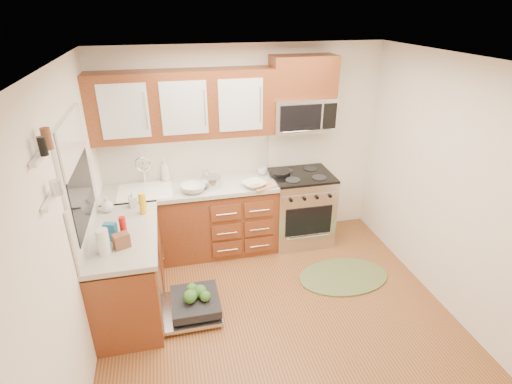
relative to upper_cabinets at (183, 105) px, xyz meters
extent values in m
plane|color=brown|center=(0.73, -1.57, -1.88)|extent=(3.50, 3.50, 0.00)
plane|color=white|center=(0.73, -1.57, 0.62)|extent=(3.50, 3.50, 0.00)
cube|color=white|center=(0.73, 0.18, -0.62)|extent=(3.50, 0.04, 2.50)
cube|color=white|center=(0.73, -3.33, -0.62)|extent=(3.50, 0.04, 2.50)
cube|color=white|center=(-1.02, -1.57, -0.62)|extent=(0.04, 3.50, 2.50)
cube|color=white|center=(2.48, -1.57, -0.62)|extent=(0.04, 3.50, 2.50)
cube|color=#5D2514|center=(0.00, -0.12, -1.45)|extent=(2.05, 0.60, 0.85)
cube|color=#5D2514|center=(-0.72, -1.05, -1.45)|extent=(0.60, 1.25, 0.85)
cube|color=#B2ACA3|center=(0.00, -0.14, -0.97)|extent=(2.07, 0.64, 0.05)
cube|color=#B2ACA3|center=(-0.71, -1.05, -0.97)|extent=(0.64, 1.27, 0.05)
cube|color=beige|center=(0.00, 0.16, -0.67)|extent=(2.05, 0.02, 0.57)
cube|color=beige|center=(-1.01, -1.05, -0.67)|extent=(0.02, 1.25, 0.57)
cube|color=#5D2514|center=(1.41, 0.00, 0.26)|extent=(0.76, 0.35, 0.47)
cube|color=white|center=(-0.98, -1.07, 0.00)|extent=(0.02, 0.96, 0.40)
cube|color=white|center=(-0.99, -1.92, 0.17)|extent=(0.04, 0.40, 0.03)
cube|color=white|center=(-0.99, -1.92, -0.12)|extent=(0.04, 0.40, 0.03)
cylinder|color=black|center=(1.12, -0.09, -0.90)|extent=(0.33, 0.33, 0.05)
cylinder|color=silver|center=(0.25, -0.21, -0.88)|extent=(0.29, 0.29, 0.13)
cube|color=tan|center=(0.85, -0.35, -0.94)|extent=(0.33, 0.27, 0.02)
cylinder|color=silver|center=(0.20, -0.07, -0.87)|extent=(0.12, 0.12, 0.15)
cylinder|color=white|center=(-0.84, -1.38, -0.83)|extent=(0.13, 0.13, 0.23)
cylinder|color=yellow|center=(-0.52, -0.70, -0.83)|extent=(0.09, 0.09, 0.23)
cylinder|color=red|center=(-0.69, -1.18, -0.84)|extent=(0.08, 0.08, 0.23)
cube|color=brown|center=(-0.70, -1.32, -0.88)|extent=(0.16, 0.14, 0.13)
cube|color=teal|center=(-0.80, -1.17, -0.86)|extent=(0.12, 0.09, 0.17)
imported|color=#999999|center=(0.74, -0.32, -0.92)|extent=(0.34, 0.34, 0.06)
imported|color=#999999|center=(0.02, -0.30, -0.91)|extent=(0.38, 0.38, 0.09)
imported|color=#999999|center=(0.93, 0.02, -0.90)|extent=(0.16, 0.16, 0.09)
imported|color=#999999|center=(-0.27, 0.10, -0.81)|extent=(0.14, 0.14, 0.28)
imported|color=#999999|center=(-0.63, -0.52, -0.86)|extent=(0.10, 0.10, 0.18)
imported|color=#999999|center=(-0.90, -0.58, -0.87)|extent=(0.16, 0.16, 0.17)
camera|label=1|loc=(-0.21, -4.53, 1.04)|focal=28.00mm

